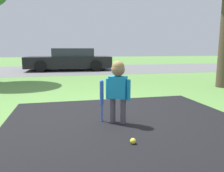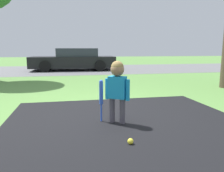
# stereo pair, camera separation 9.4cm
# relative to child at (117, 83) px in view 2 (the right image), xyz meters

# --- Properties ---
(ground_plane) EXTENTS (60.00, 60.00, 0.00)m
(ground_plane) POSITION_rel_child_xyz_m (-0.30, 0.57, -0.61)
(ground_plane) COLOR #5B8C42
(street_strip) EXTENTS (40.00, 6.00, 0.01)m
(street_strip) POSITION_rel_child_xyz_m (-0.30, 9.25, -0.60)
(street_strip) COLOR slate
(street_strip) RESTS_ON ground
(child) EXTENTS (0.33, 0.26, 0.94)m
(child) POSITION_rel_child_xyz_m (0.00, 0.00, 0.00)
(child) COLOR #4C4751
(child) RESTS_ON ground
(baseball_bat) EXTENTS (0.06, 0.06, 0.65)m
(baseball_bat) POSITION_rel_child_xyz_m (-0.22, 0.12, -0.19)
(baseball_bat) COLOR blue
(baseball_bat) RESTS_ON ground
(sports_ball) EXTENTS (0.07, 0.07, 0.07)m
(sports_ball) POSITION_rel_child_xyz_m (-0.01, -0.77, -0.57)
(sports_ball) COLOR yellow
(sports_ball) RESTS_ON ground
(parked_car) EXTENTS (4.43, 2.11, 1.16)m
(parked_car) POSITION_rel_child_xyz_m (-0.40, 8.87, -0.06)
(parked_car) COLOR black
(parked_car) RESTS_ON ground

